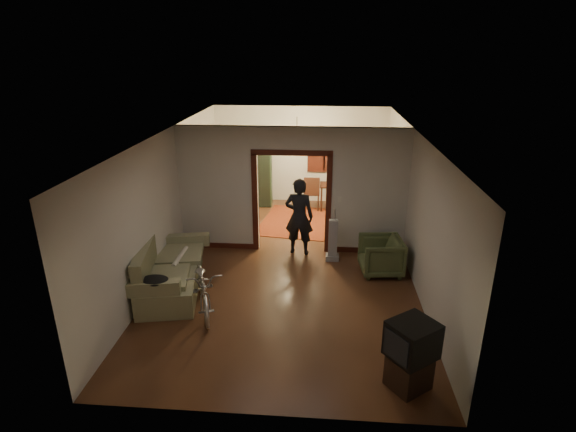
# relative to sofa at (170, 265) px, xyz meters

# --- Properties ---
(floor) EXTENTS (5.00, 8.50, 0.01)m
(floor) POSITION_rel_sofa_xyz_m (2.15, 1.25, -0.50)
(floor) COLOR #3B2013
(floor) RESTS_ON ground
(ceiling) EXTENTS (5.00, 8.50, 0.01)m
(ceiling) POSITION_rel_sofa_xyz_m (2.15, 1.25, 2.30)
(ceiling) COLOR white
(ceiling) RESTS_ON floor
(wall_back) EXTENTS (5.00, 0.02, 2.80)m
(wall_back) POSITION_rel_sofa_xyz_m (2.15, 5.50, 0.90)
(wall_back) COLOR beige
(wall_back) RESTS_ON floor
(wall_left) EXTENTS (0.02, 8.50, 2.80)m
(wall_left) POSITION_rel_sofa_xyz_m (-0.35, 1.25, 0.90)
(wall_left) COLOR beige
(wall_left) RESTS_ON floor
(wall_right) EXTENTS (0.02, 8.50, 2.80)m
(wall_right) POSITION_rel_sofa_xyz_m (4.65, 1.25, 0.90)
(wall_right) COLOR beige
(wall_right) RESTS_ON floor
(partition_wall) EXTENTS (5.00, 0.14, 2.80)m
(partition_wall) POSITION_rel_sofa_xyz_m (2.15, 2.00, 0.90)
(partition_wall) COLOR beige
(partition_wall) RESTS_ON floor
(door_casing) EXTENTS (1.74, 0.20, 2.32)m
(door_casing) POSITION_rel_sofa_xyz_m (2.15, 2.00, 0.60)
(door_casing) COLOR #3B140D
(door_casing) RESTS_ON floor
(far_window) EXTENTS (0.98, 0.06, 1.28)m
(far_window) POSITION_rel_sofa_xyz_m (2.85, 5.46, 1.05)
(far_window) COLOR black
(far_window) RESTS_ON wall_back
(chandelier) EXTENTS (0.24, 0.24, 0.24)m
(chandelier) POSITION_rel_sofa_xyz_m (2.15, 3.75, 1.85)
(chandelier) COLOR #FFE0A5
(chandelier) RESTS_ON ceiling
(light_switch) EXTENTS (0.08, 0.01, 0.12)m
(light_switch) POSITION_rel_sofa_xyz_m (3.20, 1.93, 0.75)
(light_switch) COLOR silver
(light_switch) RESTS_ON partition_wall
(sofa) EXTENTS (1.38, 2.34, 1.01)m
(sofa) POSITION_rel_sofa_xyz_m (0.00, 0.00, 0.00)
(sofa) COLOR #6C6F4A
(sofa) RESTS_ON floor
(rolled_paper) EXTENTS (0.10, 0.82, 0.10)m
(rolled_paper) POSITION_rel_sofa_xyz_m (0.10, 0.30, 0.03)
(rolled_paper) COLOR beige
(rolled_paper) RESTS_ON sofa
(jacket) EXTENTS (0.49, 0.37, 0.14)m
(jacket) POSITION_rel_sofa_xyz_m (0.05, -0.91, 0.18)
(jacket) COLOR black
(jacket) RESTS_ON sofa
(bicycle) EXTENTS (1.11, 1.77, 0.88)m
(bicycle) POSITION_rel_sofa_xyz_m (0.80, -0.64, -0.07)
(bicycle) COLOR silver
(bicycle) RESTS_ON floor
(armchair) EXTENTS (0.91, 0.89, 0.76)m
(armchair) POSITION_rel_sofa_xyz_m (4.04, 0.99, -0.13)
(armchair) COLOR #47542F
(armchair) RESTS_ON floor
(tv_stand) EXTENTS (0.67, 0.66, 0.45)m
(tv_stand) POSITION_rel_sofa_xyz_m (4.05, -2.33, -0.28)
(tv_stand) COLOR black
(tv_stand) RESTS_ON floor
(crt_tv) EXTENTS (0.78, 0.77, 0.50)m
(crt_tv) POSITION_rel_sofa_xyz_m (4.05, -2.33, 0.25)
(crt_tv) COLOR black
(crt_tv) RESTS_ON tv_stand
(vacuum) EXTENTS (0.31, 0.26, 0.93)m
(vacuum) POSITION_rel_sofa_xyz_m (3.07, 1.51, -0.04)
(vacuum) COLOR gray
(vacuum) RESTS_ON floor
(person) EXTENTS (0.68, 0.50, 1.73)m
(person) POSITION_rel_sofa_xyz_m (2.33, 1.82, 0.36)
(person) COLOR black
(person) RESTS_ON floor
(oriental_rug) EXTENTS (2.07, 2.54, 0.02)m
(oriental_rug) POSITION_rel_sofa_xyz_m (2.16, 3.72, -0.50)
(oriental_rug) COLOR maroon
(oriental_rug) RESTS_ON floor
(locker) EXTENTS (0.89, 0.52, 1.75)m
(locker) POSITION_rel_sofa_xyz_m (0.92, 5.01, 0.37)
(locker) COLOR black
(locker) RESTS_ON floor
(globe) EXTENTS (0.25, 0.25, 0.25)m
(globe) POSITION_rel_sofa_xyz_m (0.92, 5.01, 1.44)
(globe) COLOR #1E5972
(globe) RESTS_ON locker
(desk) EXTENTS (1.11, 0.79, 0.74)m
(desk) POSITION_rel_sofa_xyz_m (3.25, 4.75, -0.14)
(desk) COLOR black
(desk) RESTS_ON floor
(desk_chair) EXTENTS (0.54, 0.54, 0.99)m
(desk_chair) POSITION_rel_sofa_xyz_m (2.53, 4.74, -0.01)
(desk_chair) COLOR black
(desk_chair) RESTS_ON floor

